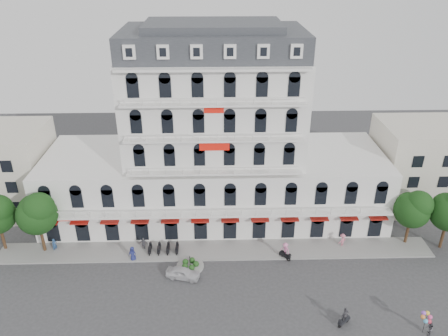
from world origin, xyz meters
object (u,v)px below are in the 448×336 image
rider_northeast (345,316)px  balloon_vendor (428,324)px  rider_center (285,250)px  parked_car (183,273)px

rider_northeast → balloon_vendor: bearing=133.9°
rider_northeast → balloon_vendor: balloon_vendor is taller
rider_center → balloon_vendor: balloon_vendor is taller
parked_car → balloon_vendor: bearing=-95.5°
parked_car → balloon_vendor: balloon_vendor is taller
rider_northeast → rider_center: size_ratio=0.96×
parked_car → rider_center: rider_center is taller
rider_center → balloon_vendor: bearing=1.9°
parked_car → rider_northeast: rider_northeast is taller
rider_northeast → parked_car: bearing=-60.5°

